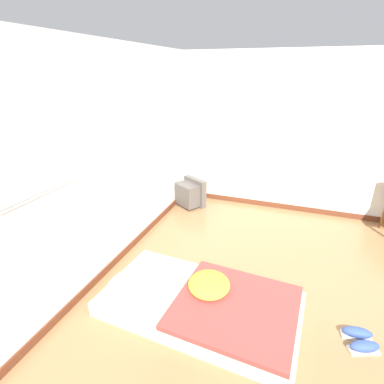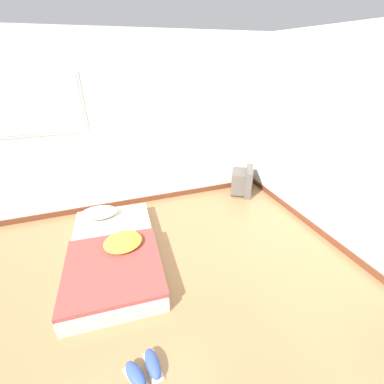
% 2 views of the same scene
% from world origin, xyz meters
% --- Properties ---
extents(ground_plane, '(20.00, 20.00, 0.00)m').
position_xyz_m(ground_plane, '(0.00, 0.00, 0.00)').
color(ground_plane, '#997047').
extents(wall_back, '(8.19, 0.08, 2.60)m').
position_xyz_m(wall_back, '(-0.01, 2.43, 1.29)').
color(wall_back, silver).
rests_on(wall_back, ground_plane).
extents(mattress_bed, '(1.17, 2.02, 0.31)m').
position_xyz_m(mattress_bed, '(0.06, 1.12, 0.11)').
color(mattress_bed, beige).
rests_on(mattress_bed, ground_plane).
extents(crt_tv, '(0.54, 0.58, 0.49)m').
position_xyz_m(crt_tv, '(2.46, 2.12, 0.23)').
color(crt_tv, '#56514C').
rests_on(crt_tv, ground_plane).
extents(sneaker_pair, '(0.31, 0.32, 0.10)m').
position_xyz_m(sneaker_pair, '(0.18, -0.35, 0.05)').
color(sneaker_pair, silver).
rests_on(sneaker_pair, ground_plane).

